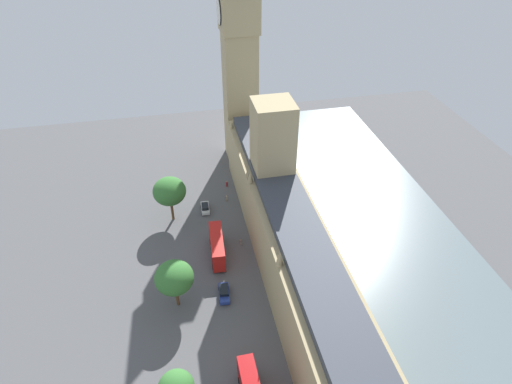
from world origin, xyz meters
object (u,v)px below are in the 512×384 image
Objects in this scene: pedestrian_far_end at (241,242)px; plane_tree_opposite_hall at (174,278)px; pedestrian_kerbside at (226,198)px; double_decker_bus_corner at (217,246)px; plane_tree_trailing at (169,191)px; parliament_building at (286,231)px; clock_tower at (239,48)px; car_blue_by_river_gate at (224,293)px; car_white_under_trees at (205,208)px; pedestrian_leading at (227,184)px.

plane_tree_opposite_hall is at bearing -160.15° from pedestrian_far_end.
pedestrian_kerbside is at bearing 69.27° from pedestrian_far_end.
pedestrian_far_end is at bearing -104.90° from pedestrian_kerbside.
double_decker_bus_corner is at bearing -128.77° from plane_tree_opposite_hall.
plane_tree_trailing reaches higher than pedestrian_kerbside.
clock_tower reaches higher than parliament_building.
clock_tower is 11.73× the size of car_blue_by_river_gate.
pedestrian_far_end reaches higher than pedestrian_kerbside.
clock_tower is 38.17m from car_white_under_trees.
car_blue_by_river_gate is 3.22× the size of pedestrian_kerbside.
parliament_building is 30.10m from pedestrian_leading.
pedestrian_far_end reaches higher than pedestrian_leading.
plane_tree_opposite_hall reaches higher than car_white_under_trees.
pedestrian_leading is at bearing -143.90° from plane_tree_trailing.
car_white_under_trees is at bearing -107.02° from plane_tree_opposite_hall.
car_blue_by_river_gate is (12.04, 47.62, -28.51)m from clock_tower.
plane_tree_opposite_hall is (13.22, 28.44, 6.19)m from pedestrian_kerbside.
car_white_under_trees is 0.90× the size of car_blue_by_river_gate.
car_white_under_trees is at bearing -84.08° from car_blue_by_river_gate.
plane_tree_trailing is at bearing -178.92° from pedestrian_kerbside.
parliament_building is 1.34× the size of clock_tower.
plane_tree_trailing is at bearing 49.78° from clock_tower.
car_blue_by_river_gate is at bearing -179.04° from plane_tree_opposite_hall.
parliament_building reaches higher than pedestrian_kerbside.
plane_tree_trailing is (13.35, -11.28, 7.02)m from pedestrian_far_end.
pedestrian_kerbside is 15.12m from plane_tree_trailing.
pedestrian_kerbside is at bearing 69.53° from clock_tower.
plane_tree_opposite_hall is (14.23, 34.21, 6.18)m from pedestrian_leading.
pedestrian_leading is 0.14× the size of plane_tree_trailing.
plane_tree_trailing is (7.87, -24.08, 6.83)m from car_blue_by_river_gate.
pedestrian_kerbside is 0.14× the size of plane_tree_trailing.
plane_tree_opposite_hall is (21.45, 6.00, -1.44)m from parliament_building.
car_blue_by_river_gate is 3.10× the size of pedestrian_far_end.
clock_tower is at bearing 62.70° from car_white_under_trees.
car_white_under_trees is 6.01m from pedestrian_kerbside.
car_white_under_trees is 2.78× the size of pedestrian_far_end.
car_white_under_trees is at bearing -168.55° from plane_tree_trailing.
plane_tree_trailing is (13.70, 9.99, 7.04)m from pedestrian_leading.
double_decker_bus_corner is 16.52m from plane_tree_trailing.
pedestrian_leading is at bearing -100.10° from double_decker_bus_corner.
double_decker_bus_corner is at bearing 121.16° from plane_tree_trailing.
double_decker_bus_corner is 2.19× the size of car_blue_by_river_gate.
plane_tree_opposite_hall reaches higher than pedestrian_far_end.
car_blue_by_river_gate is 34.57m from pedestrian_leading.
parliament_building reaches higher than car_white_under_trees.
plane_tree_trailing is at bearing -55.57° from double_decker_bus_corner.
car_blue_by_river_gate is 10.30m from plane_tree_opposite_hall.
car_blue_by_river_gate is 28.71m from pedestrian_kerbside.
parliament_building is at bearing -87.19° from pedestrian_kerbside.
plane_tree_trailing reaches higher than pedestrian_far_end.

